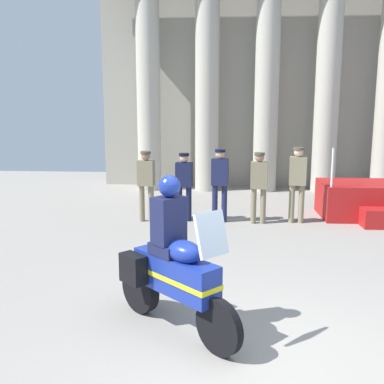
{
  "coord_description": "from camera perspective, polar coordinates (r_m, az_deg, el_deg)",
  "views": [
    {
      "loc": [
        -0.5,
        -4.59,
        2.68
      ],
      "look_at": [
        -1.02,
        3.27,
        1.21
      ],
      "focal_mm": 43.09,
      "sensor_mm": 36.0,
      "label": 1
    }
  ],
  "objects": [
    {
      "name": "officer_in_row_3",
      "position": [
        10.65,
        8.28,
        1.23
      ],
      "size": [
        0.41,
        0.27,
        1.65
      ],
      "rotation": [
        0.0,
        0.0,
        3.01
      ],
      "color": "#7A7056",
      "rests_on": "ground_plane"
    },
    {
      "name": "motorcycle_with_rider",
      "position": [
        5.57,
        -2.53,
        -9.24
      ],
      "size": [
        1.59,
        1.54,
        1.9
      ],
      "rotation": [
        0.0,
        0.0,
        -0.77
      ],
      "color": "black",
      "rests_on": "ground_plane"
    },
    {
      "name": "officer_in_row_0",
      "position": [
        10.78,
        -5.7,
        1.45
      ],
      "size": [
        0.41,
        0.27,
        1.66
      ],
      "rotation": [
        0.0,
        0.0,
        3.01
      ],
      "color": "#7A7056",
      "rests_on": "ground_plane"
    },
    {
      "name": "officer_in_row_1",
      "position": [
        10.77,
        -0.98,
        1.32
      ],
      "size": [
        0.41,
        0.27,
        1.61
      ],
      "rotation": [
        0.0,
        0.0,
        3.01
      ],
      "color": "#141938",
      "rests_on": "ground_plane"
    },
    {
      "name": "officer_in_row_2",
      "position": [
        10.69,
        3.46,
        1.56
      ],
      "size": [
        0.41,
        0.27,
        1.71
      ],
      "rotation": [
        0.0,
        0.0,
        3.01
      ],
      "color": "#191E42",
      "rests_on": "ground_plane"
    },
    {
      "name": "colonnade_backdrop",
      "position": [
        15.38,
        9.13,
        14.87
      ],
      "size": [
        10.76,
        1.6,
        7.71
      ],
      "color": "#A49F91",
      "rests_on": "ground_plane"
    },
    {
      "name": "officer_in_row_4",
      "position": [
        10.86,
        12.93,
        1.62
      ],
      "size": [
        0.41,
        0.27,
        1.76
      ],
      "rotation": [
        0.0,
        0.0,
        3.01
      ],
      "color": "#847A5B",
      "rests_on": "ground_plane"
    },
    {
      "name": "ground_plane",
      "position": [
        5.34,
        9.18,
        -19.7
      ],
      "size": [
        28.0,
        28.0,
        0.0
      ],
      "primitive_type": "plane",
      "color": "gray"
    }
  ]
}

